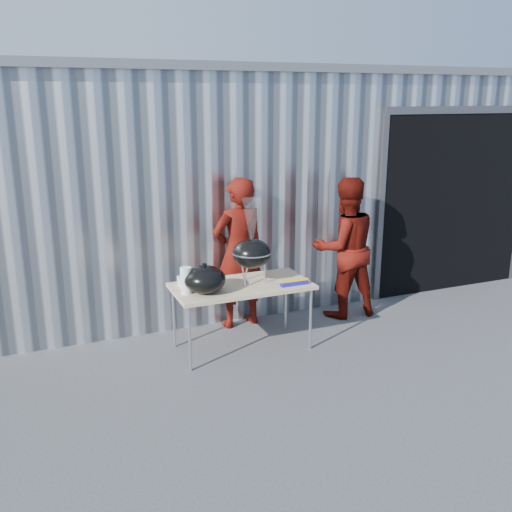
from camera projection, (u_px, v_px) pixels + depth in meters
name	position (u px, v px, depth m)	size (l,w,h in m)	color
ground	(298.00, 379.00, 5.69)	(80.00, 80.00, 0.00)	#404042
building	(226.00, 169.00, 9.69)	(8.20, 6.20, 3.10)	silver
folding_table	(242.00, 288.00, 6.21)	(1.50, 0.75, 0.75)	tan
kettle_grill	(252.00, 246.00, 6.14)	(0.43, 0.43, 0.93)	black
grill_lid	(205.00, 279.00, 5.91)	(0.44, 0.44, 0.32)	black
paper_towels	(186.00, 280.00, 5.88)	(0.12, 0.12, 0.28)	white
white_tub	(188.00, 281.00, 6.15)	(0.20, 0.15, 0.10)	white
foil_box	(294.00, 283.00, 6.16)	(0.32, 0.05, 0.06)	#1B1797
person_cook	(239.00, 253.00, 6.82)	(0.67, 0.44, 1.83)	#490C06
person_bystander	(345.00, 248.00, 7.16)	(0.86, 0.67, 1.78)	#490C06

